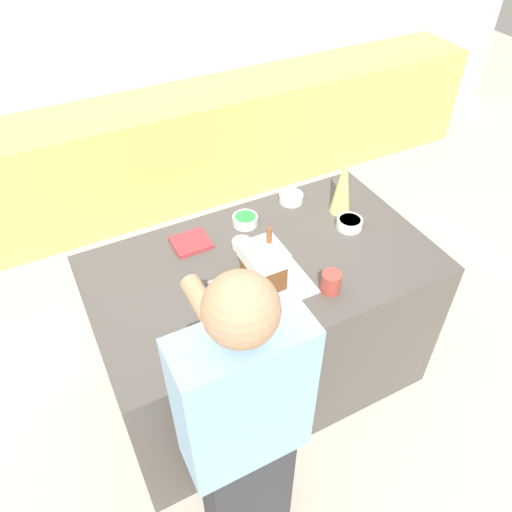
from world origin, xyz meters
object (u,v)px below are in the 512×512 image
object	(u,v)px
decorative_tree	(343,184)
cookbook	(191,243)
baking_tray	(263,287)
candy_bowl_center_rear	(291,197)
candy_bowl_near_tray_left	(349,223)
mug	(331,282)
candy_bowl_front_corner	(242,244)
gingerbread_house	(263,267)
person	(244,438)
candy_bowl_behind_tray	(245,220)

from	to	relation	value
decorative_tree	cookbook	bearing A→B (deg)	172.31
baking_tray	candy_bowl_center_rear	size ratio (longest dim) A/B	3.30
candy_bowl_near_tray_left	mug	xyz separation A→B (m)	(-0.34, -0.34, 0.02)
baking_tray	cookbook	size ratio (longest dim) A/B	2.37
candy_bowl_front_corner	candy_bowl_center_rear	xyz separation A→B (m)	(0.41, 0.22, 0.00)
baking_tray	gingerbread_house	world-z (taller)	gingerbread_house
baking_tray	decorative_tree	distance (m)	0.74
gingerbread_house	candy_bowl_front_corner	distance (m)	0.32
baking_tray	candy_bowl_near_tray_left	xyz separation A→B (m)	(0.60, 0.18, 0.02)
baking_tray	candy_bowl_front_corner	world-z (taller)	candy_bowl_front_corner
person	baking_tray	bearing A→B (deg)	56.67
cookbook	gingerbread_house	bearing A→B (deg)	-67.76
decorative_tree	candy_bowl_behind_tray	bearing A→B (deg)	165.51
candy_bowl_center_rear	cookbook	size ratio (longest dim) A/B	0.72
cookbook	mug	xyz separation A→B (m)	(0.44, -0.59, 0.04)
cookbook	mug	bearing A→B (deg)	-53.16
gingerbread_house	mug	distance (m)	0.31
baking_tray	candy_bowl_center_rear	bearing A→B (deg)	49.13
candy_bowl_near_tray_left	gingerbread_house	bearing A→B (deg)	-163.04
decorative_tree	candy_bowl_behind_tray	world-z (taller)	decorative_tree
candy_bowl_center_rear	person	distance (m)	1.39
decorative_tree	candy_bowl_center_rear	world-z (taller)	decorative_tree
baking_tray	person	world-z (taller)	person
baking_tray	candy_bowl_behind_tray	distance (m)	0.47
baking_tray	person	size ratio (longest dim) A/B	0.26
decorative_tree	person	distance (m)	1.39
mug	candy_bowl_near_tray_left	bearing A→B (deg)	44.56
decorative_tree	candy_bowl_front_corner	xyz separation A→B (m)	(-0.60, -0.02, -0.15)
gingerbread_house	mug	world-z (taller)	gingerbread_house
baking_tray	cookbook	bearing A→B (deg)	112.20
cookbook	candy_bowl_behind_tray	bearing A→B (deg)	3.70
gingerbread_house	cookbook	xyz separation A→B (m)	(-0.18, 0.43, -0.12)
decorative_tree	candy_bowl_center_rear	bearing A→B (deg)	134.24
candy_bowl_front_corner	candy_bowl_near_tray_left	size ratio (longest dim) A/B	0.72
decorative_tree	person	xyz separation A→B (m)	(-1.02, -0.91, -0.23)
mug	candy_bowl_front_corner	bearing A→B (deg)	116.28
baking_tray	candy_bowl_front_corner	bearing A→B (deg)	82.64
candy_bowl_center_rear	candy_bowl_behind_tray	bearing A→B (deg)	-168.42
baking_tray	cookbook	xyz separation A→B (m)	(-0.18, 0.43, 0.01)
gingerbread_house	candy_bowl_front_corner	world-z (taller)	gingerbread_house
candy_bowl_near_tray_left	cookbook	world-z (taller)	candy_bowl_near_tray_left
decorative_tree	baking_tray	bearing A→B (deg)	-153.10
candy_bowl_front_corner	cookbook	xyz separation A→B (m)	(-0.22, 0.13, -0.01)
baking_tray	mug	size ratio (longest dim) A/B	4.27
mug	cookbook	bearing A→B (deg)	126.84
candy_bowl_center_rear	decorative_tree	bearing A→B (deg)	-45.76
candy_bowl_near_tray_left	candy_bowl_center_rear	distance (m)	0.37
candy_bowl_behind_tray	person	size ratio (longest dim) A/B	0.08
candy_bowl_near_tray_left	mug	bearing A→B (deg)	-135.44
candy_bowl_near_tray_left	candy_bowl_behind_tray	size ratio (longest dim) A/B	1.02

